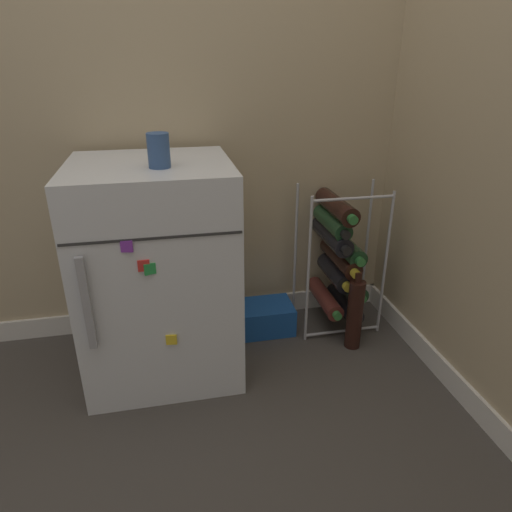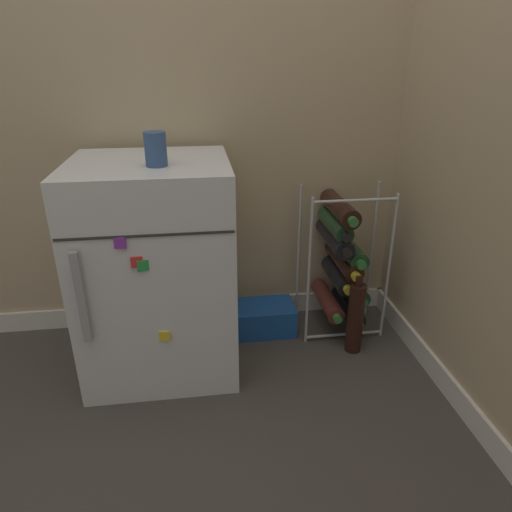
% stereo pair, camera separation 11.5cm
% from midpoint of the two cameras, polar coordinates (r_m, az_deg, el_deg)
% --- Properties ---
extents(ground_plane, '(14.00, 14.00, 0.00)m').
position_cam_midpoint_polar(ground_plane, '(1.76, -4.92, -16.27)').
color(ground_plane, '#423D38').
extents(wall_back, '(6.59, 0.07, 2.50)m').
position_cam_midpoint_polar(wall_back, '(1.90, -8.74, 26.78)').
color(wall_back, tan).
rests_on(wall_back, ground_plane).
extents(mini_fridge, '(0.55, 0.54, 0.80)m').
position_cam_midpoint_polar(mini_fridge, '(1.73, -13.95, -1.90)').
color(mini_fridge, silver).
rests_on(mini_fridge, ground_plane).
extents(wine_rack, '(0.35, 0.33, 0.65)m').
position_cam_midpoint_polar(wine_rack, '(1.98, 8.57, -0.30)').
color(wine_rack, '#B2B2B7').
rests_on(wine_rack, ground_plane).
extents(soda_box, '(0.26, 0.18, 0.12)m').
position_cam_midpoint_polar(soda_box, '(2.05, -0.75, -7.70)').
color(soda_box, '#194C9E').
rests_on(soda_box, ground_plane).
extents(fridge_top_cup, '(0.07, 0.07, 0.11)m').
position_cam_midpoint_polar(fridge_top_cup, '(1.51, -14.27, 12.65)').
color(fridge_top_cup, '#335184').
rests_on(fridge_top_cup, mini_fridge).
extents(loose_bottle_floor, '(0.07, 0.07, 0.34)m').
position_cam_midpoint_polar(loose_bottle_floor, '(1.92, 10.58, -7.17)').
color(loose_bottle_floor, black).
rests_on(loose_bottle_floor, ground_plane).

